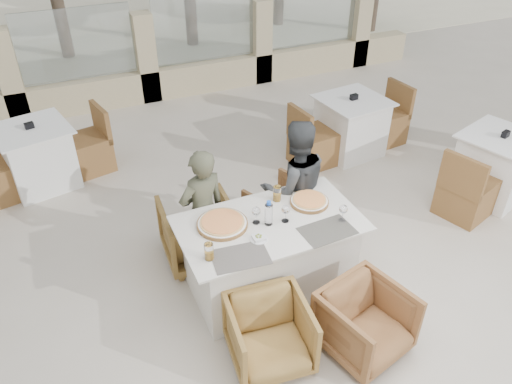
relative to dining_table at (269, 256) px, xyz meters
name	(u,v)px	position (x,y,z in m)	size (l,w,h in m)	color
ground	(277,293)	(0.03, -0.11, -0.39)	(80.00, 80.00, 0.00)	beige
perimeter_wall_far	(145,52)	(0.03, 4.69, 0.42)	(10.00, 0.34, 1.60)	#CBBB8F
dining_table	(269,256)	(0.00, 0.00, 0.00)	(1.60, 0.90, 0.77)	silver
placemat_near_left	(240,257)	(-0.40, -0.31, 0.39)	(0.45, 0.30, 0.00)	#5C564F
placemat_near_right	(327,231)	(0.40, -0.30, 0.39)	(0.45, 0.30, 0.00)	#4F4C44
pizza_left	(222,223)	(-0.39, 0.12, 0.41)	(0.44, 0.44, 0.06)	#E14E1E
pizza_right	(309,201)	(0.45, 0.11, 0.41)	(0.35, 0.35, 0.05)	orange
water_bottle	(269,213)	(-0.02, -0.01, 0.50)	(0.07, 0.07, 0.24)	#9EBCD0
wine_glass_centre	(256,214)	(-0.11, 0.04, 0.48)	(0.08, 0.08, 0.18)	silver
wine_glass_near	(286,213)	(0.13, -0.04, 0.48)	(0.08, 0.08, 0.18)	white
wine_glass_corner	(343,212)	(0.58, -0.23, 0.48)	(0.08, 0.08, 0.18)	silver
beer_glass_left	(209,252)	(-0.63, -0.23, 0.46)	(0.07, 0.07, 0.15)	orange
beer_glass_right	(277,194)	(0.20, 0.27, 0.46)	(0.07, 0.07, 0.15)	orange
olive_dish	(259,237)	(-0.18, -0.17, 0.41)	(0.11, 0.11, 0.04)	silver
armchair_far_left	(198,231)	(-0.46, 0.68, -0.07)	(0.68, 0.70, 0.64)	olive
armchair_far_right	(282,210)	(0.47, 0.69, -0.10)	(0.62, 0.63, 0.58)	brown
armchair_near_left	(270,334)	(-0.34, -0.74, -0.10)	(0.62, 0.63, 0.58)	olive
armchair_near_right	(365,322)	(0.41, -0.95, -0.09)	(0.63, 0.65, 0.59)	brown
diner_left	(203,212)	(-0.44, 0.53, 0.27)	(0.48, 0.31, 1.30)	#484A36
diner_right	(295,187)	(0.49, 0.47, 0.32)	(0.69, 0.54, 1.42)	#3A3D3F
bg_table_a	(38,157)	(-1.80, 2.72, 0.00)	(1.64, 0.82, 0.77)	white
bg_table_b	(350,126)	(2.08, 1.88, 0.00)	(1.64, 0.82, 0.77)	white
bg_table_c	(495,166)	(3.07, 0.34, 0.00)	(1.64, 0.82, 0.77)	white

